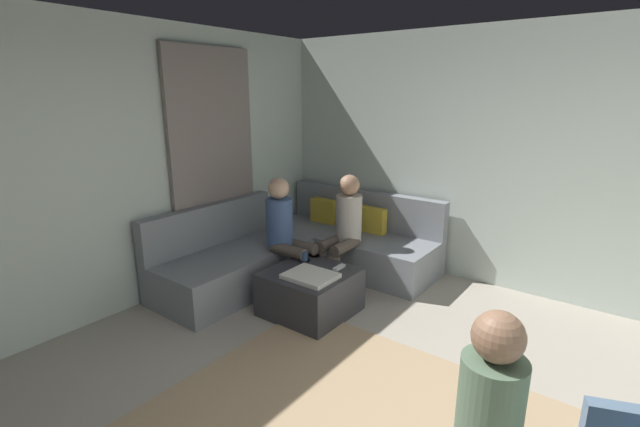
{
  "coord_description": "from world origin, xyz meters",
  "views": [
    {
      "loc": [
        0.98,
        -1.82,
        2.04
      ],
      "look_at": [
        -1.63,
        1.63,
        0.85
      ],
      "focal_mm": 24.8,
      "sensor_mm": 36.0,
      "label": 1
    }
  ],
  "objects_px": {
    "sectional_couch": "(302,250)",
    "game_remote": "(339,267)",
    "ottoman": "(310,292)",
    "person_on_couch_back": "(344,226)",
    "person_on_couch_side": "(287,230)",
    "coffee_mug": "(304,256)"
  },
  "relations": [
    {
      "from": "person_on_couch_back",
      "to": "sectional_couch",
      "type": "bearing_deg",
      "value": 5.82
    },
    {
      "from": "person_on_couch_side",
      "to": "person_on_couch_back",
      "type": "bearing_deg",
      "value": 140.61
    },
    {
      "from": "sectional_couch",
      "to": "game_remote",
      "type": "distance_m",
      "value": 0.98
    },
    {
      "from": "person_on_couch_back",
      "to": "person_on_couch_side",
      "type": "xyz_separation_m",
      "value": [
        -0.39,
        -0.48,
        0.0
      ]
    },
    {
      "from": "coffee_mug",
      "to": "game_remote",
      "type": "height_order",
      "value": "coffee_mug"
    },
    {
      "from": "game_remote",
      "to": "person_on_couch_back",
      "type": "distance_m",
      "value": 0.64
    },
    {
      "from": "person_on_couch_back",
      "to": "person_on_couch_side",
      "type": "bearing_deg",
      "value": 50.61
    },
    {
      "from": "game_remote",
      "to": "ottoman",
      "type": "bearing_deg",
      "value": -129.29
    },
    {
      "from": "game_remote",
      "to": "person_on_couch_side",
      "type": "height_order",
      "value": "person_on_couch_side"
    },
    {
      "from": "coffee_mug",
      "to": "game_remote",
      "type": "relative_size",
      "value": 0.63
    },
    {
      "from": "sectional_couch",
      "to": "ottoman",
      "type": "height_order",
      "value": "sectional_couch"
    },
    {
      "from": "game_remote",
      "to": "person_on_couch_side",
      "type": "distance_m",
      "value": 0.73
    },
    {
      "from": "person_on_couch_back",
      "to": "person_on_couch_side",
      "type": "distance_m",
      "value": 0.62
    },
    {
      "from": "ottoman",
      "to": "person_on_couch_side",
      "type": "relative_size",
      "value": 0.63
    },
    {
      "from": "person_on_couch_back",
      "to": "coffee_mug",
      "type": "bearing_deg",
      "value": 80.4
    },
    {
      "from": "coffee_mug",
      "to": "game_remote",
      "type": "bearing_deg",
      "value": 5.71
    },
    {
      "from": "ottoman",
      "to": "person_on_couch_back",
      "type": "height_order",
      "value": "person_on_couch_back"
    },
    {
      "from": "coffee_mug",
      "to": "person_on_couch_side",
      "type": "relative_size",
      "value": 0.08
    },
    {
      "from": "ottoman",
      "to": "game_remote",
      "type": "height_order",
      "value": "game_remote"
    },
    {
      "from": "sectional_couch",
      "to": "game_remote",
      "type": "height_order",
      "value": "sectional_couch"
    },
    {
      "from": "game_remote",
      "to": "person_on_couch_back",
      "type": "height_order",
      "value": "person_on_couch_back"
    },
    {
      "from": "person_on_couch_back",
      "to": "person_on_couch_side",
      "type": "relative_size",
      "value": 1.0
    }
  ]
}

